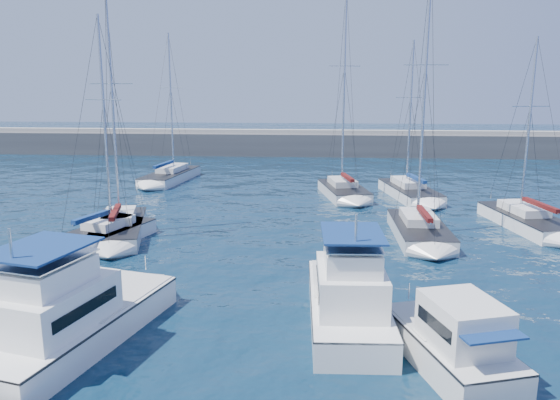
# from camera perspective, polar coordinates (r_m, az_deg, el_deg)

# --- Properties ---
(ground) EXTENTS (220.00, 220.00, 0.00)m
(ground) POSITION_cam_1_polar(r_m,az_deg,el_deg) (26.09, -3.49, -10.31)
(ground) COLOR black
(ground) RESTS_ON ground
(breakwater) EXTENTS (160.00, 6.00, 4.45)m
(breakwater) POSITION_cam_1_polar(r_m,az_deg,el_deg) (76.46, 1.67, 5.58)
(breakwater) COLOR #424244
(breakwater) RESTS_ON ground
(motor_yacht_port_inner) EXTENTS (5.97, 10.15, 4.69)m
(motor_yacht_port_inner) POSITION_cam_1_polar(r_m,az_deg,el_deg) (22.86, -21.48, -11.49)
(motor_yacht_port_inner) COLOR white
(motor_yacht_port_inner) RESTS_ON ground
(motor_yacht_stbd_inner) EXTENTS (3.47, 8.85, 4.69)m
(motor_yacht_stbd_inner) POSITION_cam_1_polar(r_m,az_deg,el_deg) (23.23, 7.17, -10.30)
(motor_yacht_stbd_inner) COLOR white
(motor_yacht_stbd_inner) RESTS_ON ground
(motor_yacht_stbd_outer) EXTENTS (4.25, 6.60, 3.20)m
(motor_yacht_stbd_outer) POSITION_cam_1_polar(r_m,az_deg,el_deg) (20.82, 17.67, -14.19)
(motor_yacht_stbd_outer) COLOR silver
(motor_yacht_stbd_outer) RESTS_ON ground
(sailboat_mid_a) EXTENTS (5.02, 7.38, 14.26)m
(sailboat_mid_a) POSITION_cam_1_polar(r_m,az_deg,el_deg) (36.26, -17.77, -3.47)
(sailboat_mid_a) COLOR white
(sailboat_mid_a) RESTS_ON ground
(sailboat_mid_b) EXTENTS (5.04, 9.02, 15.85)m
(sailboat_mid_b) POSITION_cam_1_polar(r_m,az_deg,el_deg) (37.61, -16.48, -2.83)
(sailboat_mid_b) COLOR silver
(sailboat_mid_b) RESTS_ON ground
(sailboat_mid_d) EXTENTS (3.23, 8.28, 17.78)m
(sailboat_mid_d) POSITION_cam_1_polar(r_m,az_deg,el_deg) (36.84, 14.34, -2.98)
(sailboat_mid_d) COLOR silver
(sailboat_mid_d) RESTS_ON ground
(sailboat_mid_e) EXTENTS (4.60, 9.17, 13.31)m
(sailboat_mid_e) POSITION_cam_1_polar(r_m,az_deg,el_deg) (41.86, 24.35, -1.96)
(sailboat_mid_e) COLOR white
(sailboat_mid_e) RESTS_ON ground
(sailboat_back_a) EXTENTS (4.37, 9.68, 15.03)m
(sailboat_back_a) POSITION_cam_1_polar(r_m,az_deg,el_deg) (57.01, -11.37, 2.47)
(sailboat_back_a) COLOR white
(sailboat_back_a) RESTS_ON ground
(sailboat_back_b) EXTENTS (4.65, 8.20, 18.22)m
(sailboat_back_b) POSITION_cam_1_polar(r_m,az_deg,el_deg) (48.64, 6.65, 1.02)
(sailboat_back_b) COLOR silver
(sailboat_back_b) RESTS_ON ground
(sailboat_back_c) EXTENTS (4.69, 9.31, 13.80)m
(sailboat_back_c) POSITION_cam_1_polar(r_m,az_deg,el_deg) (49.38, 13.38, 0.86)
(sailboat_back_c) COLOR white
(sailboat_back_c) RESTS_ON ground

